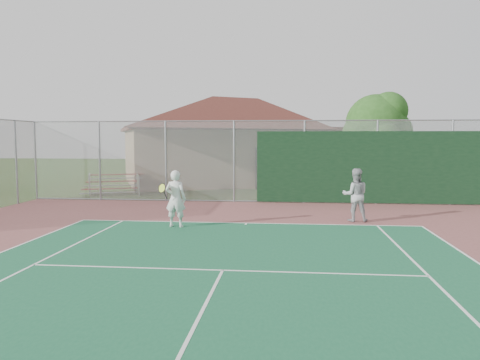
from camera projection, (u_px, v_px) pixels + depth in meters
name	position (u px, v px, depth m)	size (l,w,h in m)	color
back_fence	(307.00, 164.00, 19.77)	(20.08, 0.11, 3.53)	gray
clubhouse	(234.00, 132.00, 29.75)	(16.96, 14.37, 6.21)	tan
bleachers	(113.00, 184.00, 23.22)	(3.14, 2.42, 0.98)	maroon
tree	(377.00, 127.00, 24.07)	(3.67, 3.48, 5.12)	#382814
player_white_front	(175.00, 199.00, 14.36)	(0.87, 0.71, 1.76)	silver
player_grey_back	(355.00, 196.00, 15.36)	(0.85, 0.66, 1.74)	#A4A7A9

